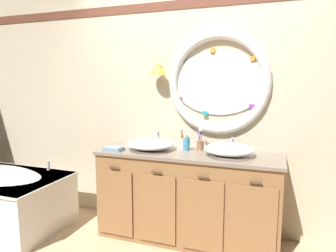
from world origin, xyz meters
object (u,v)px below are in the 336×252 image
Objects in this scene: sink_basin_left at (150,144)px; folded_hand_towel at (113,149)px; sink_basin_right at (229,149)px; toothbrush_holder_left at (182,142)px; soap_dispenser at (186,143)px; toothbrush_holder_right at (200,144)px.

sink_basin_left reaches higher than folded_hand_towel.
sink_basin_right is 2.31× the size of folded_hand_towel.
soap_dispenser is (0.07, -0.09, 0.01)m from toothbrush_holder_left.
toothbrush_holder_left is at bearing 36.20° from sink_basin_left.
soap_dispenser is 0.83× the size of folded_hand_towel.
sink_basin_left is 0.34m from toothbrush_holder_left.
sink_basin_left is 0.78m from sink_basin_right.
sink_basin_right is 1.12m from folded_hand_towel.
soap_dispenser reaches higher than folded_hand_towel.
sink_basin_right is at bearing -21.49° from toothbrush_holder_left.
soap_dispenser is at bearing -152.68° from toothbrush_holder_right.
sink_basin_right reaches higher than sink_basin_left.
sink_basin_left is 0.50m from toothbrush_holder_right.
sink_basin_right is 2.05× the size of toothbrush_holder_right.
toothbrush_holder_left is 0.70m from folded_hand_towel.
toothbrush_holder_right is 1.36× the size of soap_dispenser.
toothbrush_holder_left is at bearing 172.46° from toothbrush_holder_right.
toothbrush_holder_right is (-0.31, 0.17, -0.01)m from sink_basin_right.
soap_dispenser is 0.73m from folded_hand_towel.
folded_hand_towel is (-0.61, -0.34, -0.04)m from toothbrush_holder_left.
toothbrush_holder_left is 0.12m from soap_dispenser.
sink_basin_left is at bearing -143.80° from toothbrush_holder_left.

